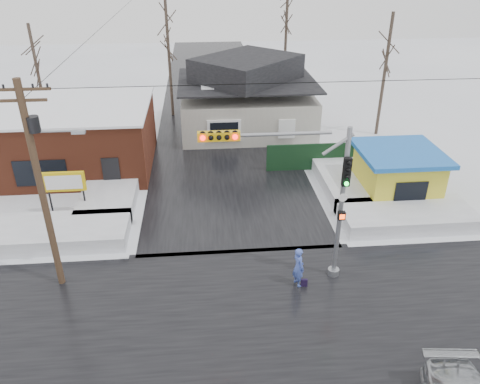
{
  "coord_description": "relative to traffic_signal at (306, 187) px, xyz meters",
  "views": [
    {
      "loc": [
        -1.66,
        -13.37,
        13.13
      ],
      "look_at": [
        0.03,
        5.62,
        3.0
      ],
      "focal_mm": 35.0,
      "sensor_mm": 36.0,
      "label": 1
    }
  ],
  "objects": [
    {
      "name": "ground",
      "position": [
        -2.43,
        -2.97,
        -4.54
      ],
      "size": [
        120.0,
        120.0,
        0.0
      ],
      "primitive_type": "plane",
      "color": "white",
      "rests_on": "ground"
    },
    {
      "name": "road_ns",
      "position": [
        -2.43,
        -2.97,
        -4.53
      ],
      "size": [
        10.0,
        120.0,
        0.02
      ],
      "primitive_type": "cube",
      "color": "black",
      "rests_on": "ground"
    },
    {
      "name": "road_ew",
      "position": [
        -2.43,
        -2.97,
        -4.53
      ],
      "size": [
        120.0,
        10.0,
        0.02
      ],
      "primitive_type": "cube",
      "color": "black",
      "rests_on": "ground"
    },
    {
      "name": "snowbank_nw",
      "position": [
        -11.43,
        4.03,
        -4.14
      ],
      "size": [
        7.0,
        3.0,
        0.8
      ],
      "primitive_type": "cube",
      "color": "white",
      "rests_on": "ground"
    },
    {
      "name": "snowbank_ne",
      "position": [
        6.57,
        4.03,
        -4.14
      ],
      "size": [
        7.0,
        3.0,
        0.8
      ],
      "primitive_type": "cube",
      "color": "white",
      "rests_on": "ground"
    },
    {
      "name": "snowbank_nside_w",
      "position": [
        -9.43,
        9.03,
        -4.14
      ],
      "size": [
        3.0,
        8.0,
        0.8
      ],
      "primitive_type": "cube",
      "color": "white",
      "rests_on": "ground"
    },
    {
      "name": "snowbank_nside_e",
      "position": [
        4.57,
        9.03,
        -4.14
      ],
      "size": [
        3.0,
        8.0,
        0.8
      ],
      "primitive_type": "cube",
      "color": "white",
      "rests_on": "ground"
    },
    {
      "name": "traffic_signal",
      "position": [
        0.0,
        0.0,
        0.0
      ],
      "size": [
        6.05,
        0.68,
        7.0
      ],
      "color": "gray",
      "rests_on": "ground"
    },
    {
      "name": "utility_pole",
      "position": [
        -10.36,
        0.53,
        0.57
      ],
      "size": [
        3.15,
        0.44,
        9.0
      ],
      "color": "#382619",
      "rests_on": "ground"
    },
    {
      "name": "brick_building",
      "position": [
        -13.43,
        13.03,
        -2.46
      ],
      "size": [
        12.2,
        8.2,
        4.12
      ],
      "color": "brown",
      "rests_on": "ground"
    },
    {
      "name": "marquee_sign",
      "position": [
        -11.43,
        6.53,
        -2.62
      ],
      "size": [
        2.2,
        0.21,
        2.55
      ],
      "color": "black",
      "rests_on": "ground"
    },
    {
      "name": "house",
      "position": [
        -0.43,
        19.03,
        -1.92
      ],
      "size": [
        10.4,
        8.4,
        5.76
      ],
      "color": "#B5B0A3",
      "rests_on": "ground"
    },
    {
      "name": "kiosk",
      "position": [
        7.07,
        7.03,
        -3.08
      ],
      "size": [
        4.6,
        4.6,
        2.88
      ],
      "color": "yellow",
      "rests_on": "ground"
    },
    {
      "name": "fence",
      "position": [
        4.07,
        11.03,
        -3.64
      ],
      "size": [
        8.0,
        0.12,
        1.8
      ],
      "primitive_type": "cube",
      "color": "black",
      "rests_on": "ground"
    },
    {
      "name": "tree_far_left",
      "position": [
        -6.43,
        23.03,
        3.41
      ],
      "size": [
        3.0,
        3.0,
        10.0
      ],
      "color": "#332821",
      "rests_on": "ground"
    },
    {
      "name": "tree_far_right",
      "position": [
        9.57,
        17.03,
        2.62
      ],
      "size": [
        3.0,
        3.0,
        9.0
      ],
      "color": "#332821",
      "rests_on": "ground"
    },
    {
      "name": "tree_far_west",
      "position": [
        -16.43,
        21.03,
        1.82
      ],
      "size": [
        3.0,
        3.0,
        8.0
      ],
      "color": "#332821",
      "rests_on": "ground"
    },
    {
      "name": "pedestrian",
      "position": [
        -0.18,
        -0.5,
        -3.61
      ],
      "size": [
        0.64,
        0.78,
        1.85
      ],
      "primitive_type": "imported",
      "rotation": [
        0.0,
        0.0,
        1.91
      ],
      "color": "#435CBD",
      "rests_on": "ground"
    },
    {
      "name": "shopping_bag",
      "position": [
        0.08,
        -0.66,
        -4.36
      ],
      "size": [
        0.29,
        0.15,
        0.35
      ],
      "primitive_type": "cube",
      "rotation": [
        0.0,
        0.0,
        -0.12
      ],
      "color": "black",
      "rests_on": "ground"
    }
  ]
}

